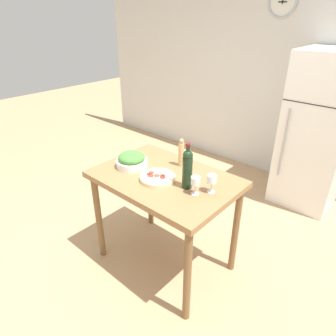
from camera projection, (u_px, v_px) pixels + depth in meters
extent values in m
plane|color=tan|center=(165.00, 260.00, 2.76)|extent=(14.00, 14.00, 0.00)
cube|color=silver|center=(289.00, 79.00, 3.68)|extent=(6.40, 0.06, 2.60)
torus|color=#A8ADB2|center=(283.00, 2.00, 3.39)|extent=(0.35, 0.03, 0.35)
cylinder|color=silver|center=(283.00, 2.00, 3.40)|extent=(0.30, 0.01, 0.30)
cube|color=black|center=(283.00, 2.00, 3.39)|extent=(0.10, 0.01, 0.01)
cube|color=white|center=(318.00, 132.00, 3.29)|extent=(0.65, 0.69, 1.72)
cube|color=black|center=(315.00, 105.00, 2.89)|extent=(0.64, 0.01, 0.01)
cylinder|color=#B2B2B7|center=(283.00, 144.00, 3.23)|extent=(0.02, 0.02, 0.77)
cube|color=olive|center=(165.00, 179.00, 2.36)|extent=(1.12, 0.77, 0.05)
cylinder|color=brown|center=(99.00, 218.00, 2.64)|extent=(0.06, 0.06, 0.84)
cylinder|color=brown|center=(187.00, 276.00, 2.06)|extent=(0.06, 0.06, 0.84)
cylinder|color=brown|center=(150.00, 189.00, 3.07)|extent=(0.06, 0.06, 0.84)
cylinder|color=brown|center=(236.00, 231.00, 2.49)|extent=(0.06, 0.06, 0.84)
cylinder|color=black|center=(187.00, 173.00, 2.15)|extent=(0.07, 0.07, 0.24)
sphere|color=black|center=(188.00, 155.00, 2.08)|extent=(0.07, 0.07, 0.07)
cylinder|color=black|center=(188.00, 150.00, 2.07)|extent=(0.03, 0.03, 0.07)
cylinder|color=maroon|center=(188.00, 145.00, 2.04)|extent=(0.03, 0.03, 0.02)
cylinder|color=silver|center=(195.00, 194.00, 2.12)|extent=(0.06, 0.06, 0.00)
cylinder|color=silver|center=(195.00, 189.00, 2.10)|extent=(0.01, 0.01, 0.08)
cylinder|color=white|center=(196.00, 181.00, 2.07)|extent=(0.07, 0.07, 0.06)
cylinder|color=maroon|center=(196.00, 183.00, 2.08)|extent=(0.06, 0.06, 0.02)
cylinder|color=silver|center=(211.00, 192.00, 2.14)|extent=(0.06, 0.06, 0.00)
cylinder|color=silver|center=(211.00, 187.00, 2.12)|extent=(0.01, 0.01, 0.08)
cylinder|color=white|center=(212.00, 179.00, 2.09)|extent=(0.07, 0.07, 0.06)
cylinder|color=maroon|center=(212.00, 181.00, 2.10)|extent=(0.06, 0.06, 0.02)
cylinder|color=tan|center=(181.00, 155.00, 2.46)|extent=(0.05, 0.05, 0.20)
sphere|color=tan|center=(182.00, 141.00, 2.41)|extent=(0.04, 0.04, 0.04)
cylinder|color=white|center=(132.00, 163.00, 2.49)|extent=(0.26, 0.26, 0.06)
ellipsoid|color=#478438|center=(132.00, 157.00, 2.46)|extent=(0.22, 0.22, 0.09)
cylinder|color=beige|center=(158.00, 178.00, 2.30)|extent=(0.28, 0.28, 0.02)
torus|color=beige|center=(158.00, 177.00, 2.29)|extent=(0.28, 0.28, 0.02)
cylinder|color=red|center=(151.00, 176.00, 2.30)|extent=(0.04, 0.04, 0.01)
cylinder|color=#D3452B|center=(163.00, 175.00, 2.31)|extent=(0.04, 0.04, 0.01)
cylinder|color=red|center=(163.00, 177.00, 2.28)|extent=(0.05, 0.05, 0.01)
cylinder|color=red|center=(151.00, 173.00, 2.35)|extent=(0.04, 0.04, 0.01)
cylinder|color=#E93D32|center=(157.00, 176.00, 2.30)|extent=(0.04, 0.04, 0.01)
cylinder|color=red|center=(149.00, 174.00, 2.32)|extent=(0.03, 0.03, 0.01)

